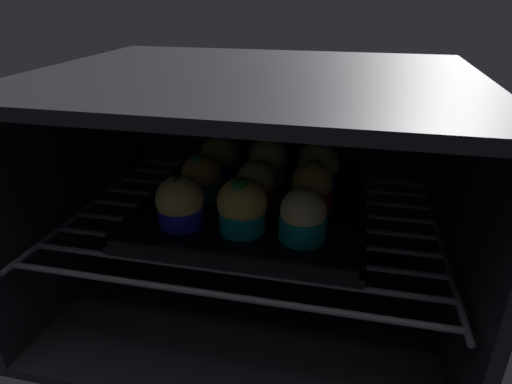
% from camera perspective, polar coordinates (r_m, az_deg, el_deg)
% --- Properties ---
extents(oven_cavity, '(0.59, 0.47, 0.37)m').
position_cam_1_polar(oven_cavity, '(0.70, 0.44, 0.67)').
color(oven_cavity, black).
rests_on(oven_cavity, ground).
extents(oven_rack, '(0.55, 0.42, 0.01)m').
position_cam_1_polar(oven_rack, '(0.68, -0.35, -3.40)').
color(oven_rack, '#51515B').
rests_on(oven_rack, oven_cavity).
extents(baking_tray, '(0.33, 0.33, 0.02)m').
position_cam_1_polar(baking_tray, '(0.69, 0.00, -1.89)').
color(baking_tray, black).
rests_on(baking_tray, oven_rack).
extents(muffin_row0_col0, '(0.07, 0.07, 0.07)m').
position_cam_1_polar(muffin_row0_col0, '(0.62, -9.79, -1.47)').
color(muffin_row0_col0, '#1928B7').
rests_on(muffin_row0_col0, baking_tray).
extents(muffin_row0_col1, '(0.07, 0.07, 0.08)m').
position_cam_1_polar(muffin_row0_col1, '(0.59, -1.54, -1.96)').
color(muffin_row0_col1, '#0C8C84').
rests_on(muffin_row0_col1, baking_tray).
extents(muffin_row0_col2, '(0.06, 0.06, 0.07)m').
position_cam_1_polar(muffin_row0_col2, '(0.58, 6.12, -3.17)').
color(muffin_row0_col2, '#0C8C84').
rests_on(muffin_row0_col2, baking_tray).
extents(muffin_row1_col0, '(0.06, 0.06, 0.08)m').
position_cam_1_polar(muffin_row1_col0, '(0.70, -7.05, 1.79)').
color(muffin_row1_col0, '#0C8C84').
rests_on(muffin_row1_col0, baking_tray).
extents(muffin_row1_col1, '(0.06, 0.06, 0.07)m').
position_cam_1_polar(muffin_row1_col1, '(0.67, -0.29, 0.98)').
color(muffin_row1_col1, red).
rests_on(muffin_row1_col1, baking_tray).
extents(muffin_row1_col2, '(0.06, 0.06, 0.08)m').
position_cam_1_polar(muffin_row1_col2, '(0.66, 7.23, 0.60)').
color(muffin_row1_col2, red).
rests_on(muffin_row1_col2, baking_tray).
extents(muffin_row2_col0, '(0.06, 0.06, 0.08)m').
position_cam_1_polar(muffin_row2_col0, '(0.77, -4.72, 4.38)').
color(muffin_row2_col0, '#1928B7').
rests_on(muffin_row2_col0, baking_tray).
extents(muffin_row2_col1, '(0.07, 0.07, 0.08)m').
position_cam_1_polar(muffin_row2_col1, '(0.75, 1.66, 3.94)').
color(muffin_row2_col1, silver).
rests_on(muffin_row2_col1, baking_tray).
extents(muffin_row2_col2, '(0.07, 0.07, 0.08)m').
position_cam_1_polar(muffin_row2_col2, '(0.74, 8.08, 3.32)').
color(muffin_row2_col2, '#1928B7').
rests_on(muffin_row2_col2, baking_tray).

